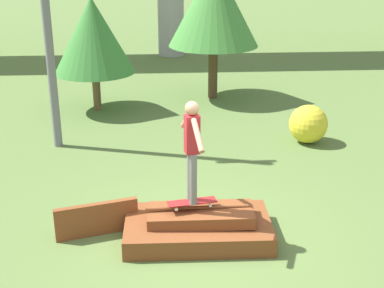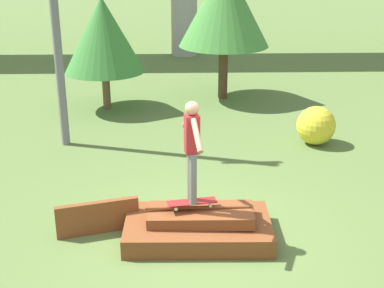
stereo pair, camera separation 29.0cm
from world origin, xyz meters
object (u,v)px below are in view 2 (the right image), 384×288
(skater, at_px, (192,145))
(tree_behind_right, at_px, (103,35))
(bush_yellow_flowering, at_px, (316,125))
(skateboard, at_px, (192,202))
(tree_behind_left, at_px, (224,5))
(utility_pole, at_px, (53,0))

(skater, bearing_deg, tree_behind_right, 107.30)
(bush_yellow_flowering, bearing_deg, skateboard, -125.89)
(skater, distance_m, tree_behind_left, 8.61)
(utility_pole, height_order, tree_behind_left, utility_pole)
(tree_behind_right, height_order, bush_yellow_flowering, tree_behind_right)
(skater, relative_size, tree_behind_right, 0.53)
(skateboard, xyz_separation_m, skater, (-0.00, -0.00, 1.01))
(utility_pole, distance_m, tree_behind_right, 3.23)
(utility_pole, xyz_separation_m, bush_yellow_flowering, (6.09, -0.15, -2.95))
(skater, bearing_deg, bush_yellow_flowering, 54.11)
(utility_pole, xyz_separation_m, tree_behind_left, (4.16, 3.96, -0.54))
(skater, height_order, tree_behind_right, tree_behind_right)
(skater, relative_size, tree_behind_left, 0.41)
(skateboard, bearing_deg, bush_yellow_flowering, 54.11)
(tree_behind_left, bearing_deg, skateboard, -98.12)
(tree_behind_right, bearing_deg, skateboard, -72.70)
(utility_pole, bearing_deg, bush_yellow_flowering, -1.42)
(skater, xyz_separation_m, tree_behind_right, (-2.30, 7.38, 0.50))
(skater, distance_m, utility_pole, 5.65)
(tree_behind_left, relative_size, tree_behind_right, 1.28)
(skater, relative_size, utility_pole, 0.26)
(utility_pole, height_order, bush_yellow_flowering, utility_pole)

